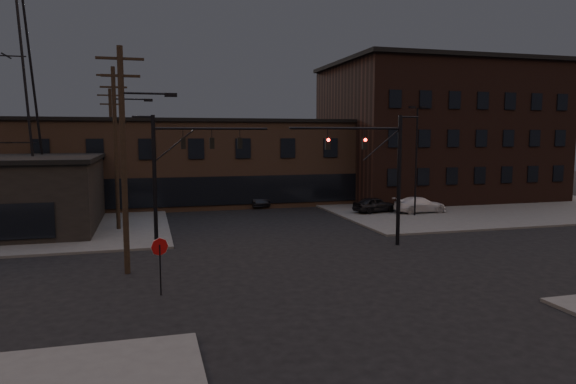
# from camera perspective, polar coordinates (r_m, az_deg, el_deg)

# --- Properties ---
(ground) EXTENTS (140.00, 140.00, 0.00)m
(ground) POSITION_cam_1_polar(r_m,az_deg,el_deg) (26.29, 3.86, -8.67)
(ground) COLOR black
(ground) RESTS_ON ground
(sidewalk_ne) EXTENTS (30.00, 30.00, 0.15)m
(sidewalk_ne) POSITION_cam_1_polar(r_m,az_deg,el_deg) (55.52, 17.98, -0.92)
(sidewalk_ne) COLOR #474744
(sidewalk_ne) RESTS_ON ground
(building_row) EXTENTS (40.00, 12.00, 8.00)m
(building_row) POSITION_cam_1_polar(r_m,az_deg,el_deg) (52.71, -6.19, 3.27)
(building_row) COLOR brown
(building_row) RESTS_ON ground
(building_right) EXTENTS (22.00, 16.00, 14.00)m
(building_right) POSITION_cam_1_polar(r_m,az_deg,el_deg) (58.48, 16.05, 6.30)
(building_right) COLOR black
(building_right) RESTS_ON ground
(traffic_signal_near) EXTENTS (7.12, 0.24, 8.00)m
(traffic_signal_near) POSITION_cam_1_polar(r_m,az_deg,el_deg) (31.67, 10.43, 2.85)
(traffic_signal_near) COLOR black
(traffic_signal_near) RESTS_ON ground
(traffic_signal_far) EXTENTS (7.12, 0.24, 8.00)m
(traffic_signal_far) POSITION_cam_1_polar(r_m,az_deg,el_deg) (32.05, -12.35, 3.00)
(traffic_signal_far) COLOR black
(traffic_signal_far) RESTS_ON ground
(stop_sign) EXTENTS (0.72, 0.33, 2.48)m
(stop_sign) POSITION_cam_1_polar(r_m,az_deg,el_deg) (22.53, -14.05, -6.57)
(stop_sign) COLOR black
(stop_sign) RESTS_ON ground
(utility_pole_near) EXTENTS (3.70, 0.28, 11.00)m
(utility_pole_near) POSITION_cam_1_polar(r_m,az_deg,el_deg) (26.00, -17.68, 3.98)
(utility_pole_near) COLOR black
(utility_pole_near) RESTS_ON ground
(utility_pole_mid) EXTENTS (3.70, 0.28, 11.50)m
(utility_pole_mid) POSITION_cam_1_polar(r_m,az_deg,el_deg) (38.02, -18.51, 5.00)
(utility_pole_mid) COLOR black
(utility_pole_mid) RESTS_ON ground
(utility_pole_far) EXTENTS (2.20, 0.28, 11.00)m
(utility_pole_far) POSITION_cam_1_polar(r_m,az_deg,el_deg) (50.06, -18.99, 4.84)
(utility_pole_far) COLOR black
(utility_pole_far) RESTS_ON ground
(transmission_tower) EXTENTS (7.00, 7.00, 25.00)m
(transmission_tower) POSITION_cam_1_polar(r_m,az_deg,el_deg) (43.41, -28.81, 13.12)
(transmission_tower) COLOR black
(transmission_tower) RESTS_ON ground
(lot_light_a) EXTENTS (1.50, 0.28, 9.14)m
(lot_light_a) POSITION_cam_1_polar(r_m,az_deg,el_deg) (43.60, 14.08, 4.46)
(lot_light_a) COLOR black
(lot_light_a) RESTS_ON ground
(lot_light_b) EXTENTS (1.50, 0.28, 9.14)m
(lot_light_b) POSITION_cam_1_polar(r_m,az_deg,el_deg) (50.97, 17.21, 4.62)
(lot_light_b) COLOR black
(lot_light_b) RESTS_ON ground
(parked_car_lot_a) EXTENTS (4.16, 2.33, 1.34)m
(parked_car_lot_a) POSITION_cam_1_polar(r_m,az_deg,el_deg) (44.95, 9.63, -1.39)
(parked_car_lot_a) COLOR black
(parked_car_lot_a) RESTS_ON sidewalk_ne
(parked_car_lot_b) EXTENTS (4.60, 1.91, 1.33)m
(parked_car_lot_b) POSITION_cam_1_polar(r_m,az_deg,el_deg) (45.73, 14.46, -1.38)
(parked_car_lot_b) COLOR silver
(parked_car_lot_b) RESTS_ON sidewalk_ne
(car_crossing) EXTENTS (2.41, 4.94, 1.56)m
(car_crossing) POSITION_cam_1_polar(r_m,az_deg,el_deg) (49.24, -3.90, -0.69)
(car_crossing) COLOR black
(car_crossing) RESTS_ON ground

